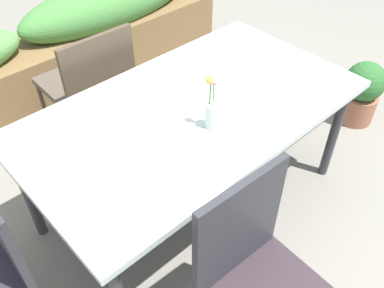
{
  "coord_description": "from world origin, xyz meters",
  "views": [
    {
      "loc": [
        -1.1,
        -1.21,
        1.99
      ],
      "look_at": [
        0.03,
        0.02,
        0.47
      ],
      "focal_mm": 38.97,
      "sensor_mm": 36.0,
      "label": 1
    }
  ],
  "objects_px": {
    "chair_far_side": "(90,81)",
    "potted_plant": "(362,92)",
    "flower_vase": "(211,110)",
    "chair_near_left": "(258,277)",
    "dining_table": "(192,116)",
    "planter_box": "(27,57)"
  },
  "relations": [
    {
      "from": "flower_vase",
      "to": "planter_box",
      "type": "bearing_deg",
      "value": 94.13
    },
    {
      "from": "chair_far_side",
      "to": "potted_plant",
      "type": "bearing_deg",
      "value": -32.68
    },
    {
      "from": "chair_near_left",
      "to": "flower_vase",
      "type": "xyz_separation_m",
      "value": [
        0.35,
        0.62,
        0.26
      ]
    },
    {
      "from": "chair_far_side",
      "to": "potted_plant",
      "type": "distance_m",
      "value": 1.91
    },
    {
      "from": "dining_table",
      "to": "chair_near_left",
      "type": "height_order",
      "value": "chair_near_left"
    },
    {
      "from": "chair_far_side",
      "to": "flower_vase",
      "type": "xyz_separation_m",
      "value": [
        0.09,
        -0.97,
        0.28
      ]
    },
    {
      "from": "chair_far_side",
      "to": "flower_vase",
      "type": "height_order",
      "value": "flower_vase"
    },
    {
      "from": "chair_far_side",
      "to": "flower_vase",
      "type": "relative_size",
      "value": 3.21
    },
    {
      "from": "potted_plant",
      "to": "planter_box",
      "type": "bearing_deg",
      "value": 130.14
    },
    {
      "from": "chair_near_left",
      "to": "flower_vase",
      "type": "distance_m",
      "value": 0.76
    },
    {
      "from": "flower_vase",
      "to": "potted_plant",
      "type": "xyz_separation_m",
      "value": [
        1.48,
        -0.08,
        -0.57
      ]
    },
    {
      "from": "chair_near_left",
      "to": "flower_vase",
      "type": "bearing_deg",
      "value": -116.8
    },
    {
      "from": "chair_near_left",
      "to": "flower_vase",
      "type": "height_order",
      "value": "flower_vase"
    },
    {
      "from": "chair_near_left",
      "to": "dining_table",
      "type": "bearing_deg",
      "value": -113.32
    },
    {
      "from": "chair_near_left",
      "to": "chair_far_side",
      "type": "distance_m",
      "value": 1.61
    },
    {
      "from": "planter_box",
      "to": "potted_plant",
      "type": "height_order",
      "value": "planter_box"
    },
    {
      "from": "dining_table",
      "to": "potted_plant",
      "type": "distance_m",
      "value": 1.52
    },
    {
      "from": "chair_near_left",
      "to": "potted_plant",
      "type": "bearing_deg",
      "value": -160.58
    },
    {
      "from": "dining_table",
      "to": "flower_vase",
      "type": "distance_m",
      "value": 0.23
    },
    {
      "from": "dining_table",
      "to": "potted_plant",
      "type": "xyz_separation_m",
      "value": [
        1.44,
        -0.25,
        -0.41
      ]
    },
    {
      "from": "dining_table",
      "to": "flower_vase",
      "type": "xyz_separation_m",
      "value": [
        -0.04,
        -0.17,
        0.16
      ]
    },
    {
      "from": "chair_near_left",
      "to": "chair_far_side",
      "type": "relative_size",
      "value": 1.09
    }
  ]
}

